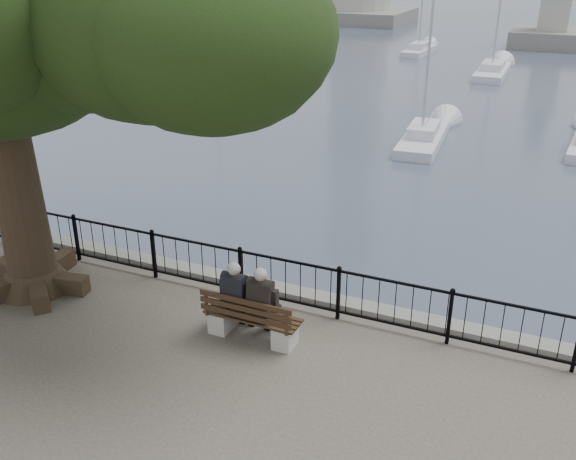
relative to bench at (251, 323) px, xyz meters
The scene contains 11 objects.
harbor 1.93m from the bench, 85.42° to the left, with size 260.00×260.00×1.20m.
railing 1.27m from the bench, 83.59° to the left, with size 22.06×0.06×1.00m.
bench is the anchor object (origin of this frame).
person_left 0.46m from the bench, 160.44° to the left, with size 0.42×0.71×1.44m.
person_right 0.42m from the bench, 24.43° to the left, with size 0.42×0.71×1.44m.
lion_monument 48.73m from the bench, 87.48° to the left, with size 6.09×6.09×8.97m.
sailboat_a 22.11m from the bench, 121.01° to the left, with size 1.94×4.83×8.20m.
sailboat_b 16.84m from the bench, 92.72° to the left, with size 1.83×5.34×11.13m.
sailboat_e 30.91m from the bench, 116.81° to the left, with size 2.17×4.76×10.79m.
sailboat_f 33.59m from the bench, 90.59° to the left, with size 1.80×6.12×12.50m.
sailboat_h 41.44m from the bench, 99.23° to the left, with size 1.68×5.27×12.15m.
Camera 1 is at (4.28, -7.15, 6.24)m, focal length 40.00 mm.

